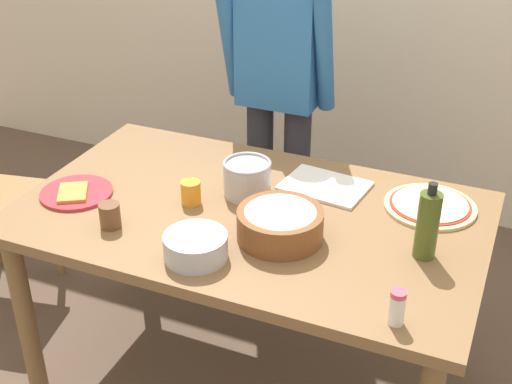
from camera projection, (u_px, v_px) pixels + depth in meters
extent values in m
plane|color=brown|center=(251.00, 374.00, 2.76)|extent=(8.00, 8.00, 0.00)
cube|color=brown|center=(250.00, 216.00, 2.40)|extent=(1.60, 0.96, 0.04)
cylinder|color=brown|center=(25.00, 318.00, 2.51)|extent=(0.07, 0.07, 0.72)
cylinder|color=brown|center=(141.00, 213.00, 3.15)|extent=(0.07, 0.07, 0.72)
cylinder|color=brown|center=(463.00, 289.00, 2.66)|extent=(0.07, 0.07, 0.72)
cylinder|color=#2D2D38|center=(260.00, 184.00, 3.26)|extent=(0.12, 0.12, 0.85)
cylinder|color=#2D2D38|center=(296.00, 191.00, 3.20)|extent=(0.12, 0.12, 0.85)
cube|color=#2D6BAD|center=(280.00, 41.00, 2.89)|extent=(0.34, 0.20, 0.55)
cylinder|color=#2D6BAD|center=(230.00, 39.00, 2.92)|extent=(0.07, 0.21, 0.55)
cylinder|color=#2D6BAD|center=(324.00, 51.00, 2.77)|extent=(0.07, 0.21, 0.55)
cylinder|color=olive|center=(20.00, 276.00, 2.96)|extent=(0.04, 0.04, 0.45)
cylinder|color=olive|center=(56.00, 234.00, 3.25)|extent=(0.04, 0.04, 0.45)
cylinder|color=beige|center=(430.00, 206.00, 2.41)|extent=(0.32, 0.32, 0.01)
cylinder|color=#B22D1E|center=(430.00, 204.00, 2.40)|extent=(0.28, 0.28, 0.00)
cylinder|color=beige|center=(430.00, 203.00, 2.40)|extent=(0.26, 0.26, 0.00)
cylinder|color=red|center=(77.00, 193.00, 2.49)|extent=(0.26, 0.26, 0.01)
cube|color=#CC8438|center=(73.00, 192.00, 2.47)|extent=(0.16, 0.17, 0.01)
cylinder|color=brown|center=(280.00, 225.00, 2.22)|extent=(0.28, 0.28, 0.10)
ellipsoid|color=beige|center=(280.00, 214.00, 2.20)|extent=(0.25, 0.25, 0.05)
cylinder|color=#B7B7BC|center=(196.00, 246.00, 2.13)|extent=(0.20, 0.20, 0.08)
cylinder|color=#47561E|center=(427.00, 226.00, 2.10)|extent=(0.07, 0.07, 0.22)
cylinder|color=black|center=(433.00, 189.00, 2.04)|extent=(0.03, 0.03, 0.04)
cylinder|color=#B7B7BC|center=(247.00, 179.00, 2.47)|extent=(0.17, 0.17, 0.12)
torus|color=#A5A5AD|center=(247.00, 163.00, 2.43)|extent=(0.17, 0.17, 0.01)
cylinder|color=orange|center=(191.00, 193.00, 2.42)|extent=(0.07, 0.07, 0.08)
cylinder|color=brown|center=(110.00, 216.00, 2.28)|extent=(0.07, 0.07, 0.08)
cylinder|color=white|center=(397.00, 310.00, 1.85)|extent=(0.04, 0.04, 0.09)
cylinder|color=#D84C66|center=(399.00, 294.00, 1.83)|extent=(0.04, 0.04, 0.02)
cube|color=white|center=(325.00, 186.00, 2.53)|extent=(0.32, 0.25, 0.01)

